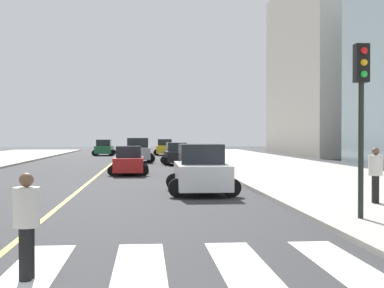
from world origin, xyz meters
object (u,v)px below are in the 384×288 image
object	(u,v)px
car_silver_third	(138,151)
pedestrian_crossing	(27,221)
car_green_sixth	(104,148)
car_yellow_nearest	(165,148)
car_black_fourth	(177,154)
pedestrian_waiting_east	(375,172)
car_red_seventh	(129,161)
car_blue_fifth	(136,150)
car_white_second	(201,170)
traffic_light_near_corner	(361,95)

from	to	relation	value
car_silver_third	pedestrian_crossing	world-z (taller)	car_silver_third
car_silver_third	car_green_sixth	distance (m)	16.86
car_yellow_nearest	car_black_fourth	world-z (taller)	car_yellow_nearest
car_yellow_nearest	car_silver_third	world-z (taller)	car_silver_third
pedestrian_waiting_east	car_red_seventh	bearing A→B (deg)	40.71
car_silver_third	car_green_sixth	bearing A→B (deg)	-76.63
car_black_fourth	car_blue_fifth	distance (m)	15.12
car_white_second	car_black_fourth	size ratio (longest dim) A/B	1.11
car_red_seventh	pedestrian_crossing	world-z (taller)	pedestrian_crossing
car_yellow_nearest	car_black_fourth	bearing A→B (deg)	92.53
car_black_fourth	car_red_seventh	size ratio (longest dim) A/B	1.05
car_silver_third	car_black_fourth	world-z (taller)	car_silver_third
traffic_light_near_corner	pedestrian_crossing	size ratio (longest dim) A/B	2.65
car_white_second	pedestrian_waiting_east	world-z (taller)	car_white_second
car_yellow_nearest	car_silver_third	distance (m)	16.99
car_blue_fifth	pedestrian_waiting_east	distance (m)	42.01
car_green_sixth	car_red_seventh	size ratio (longest dim) A/B	1.10
car_green_sixth	car_black_fourth	bearing A→B (deg)	-69.71
car_white_second	traffic_light_near_corner	size ratio (longest dim) A/B	0.97
pedestrian_crossing	car_green_sixth	bearing A→B (deg)	-171.17
car_white_second	car_blue_fifth	xyz separation A→B (m)	(-3.28, 36.33, -0.13)
car_red_seventh	car_black_fourth	bearing A→B (deg)	-107.73
car_green_sixth	car_red_seventh	world-z (taller)	car_green_sixth
car_white_second	car_green_sixth	bearing A→B (deg)	-80.15
car_blue_fifth	traffic_light_near_corner	distance (m)	44.84
car_green_sixth	car_red_seventh	distance (m)	31.89
pedestrian_waiting_east	car_black_fourth	bearing A→B (deg)	23.18
pedestrian_crossing	pedestrian_waiting_east	distance (m)	12.21
car_silver_third	pedestrian_waiting_east	world-z (taller)	car_silver_third
car_black_fourth	car_green_sixth	size ratio (longest dim) A/B	0.95
car_blue_fifth	pedestrian_crossing	size ratio (longest dim) A/B	2.21
car_red_seventh	pedestrian_waiting_east	world-z (taller)	pedestrian_waiting_east
car_blue_fifth	car_red_seventh	xyz separation A→B (m)	(0.07, -25.53, -0.00)
car_silver_third	car_white_second	bearing A→B (deg)	95.53
car_white_second	car_silver_third	distance (m)	26.29
car_silver_third	traffic_light_near_corner	world-z (taller)	traffic_light_near_corner
car_blue_fifth	traffic_light_near_corner	bearing A→B (deg)	98.83
car_blue_fifth	car_green_sixth	world-z (taller)	car_green_sixth
car_yellow_nearest	traffic_light_near_corner	size ratio (longest dim) A/B	0.94
car_blue_fifth	car_red_seventh	world-z (taller)	car_blue_fifth
car_yellow_nearest	pedestrian_crossing	world-z (taller)	car_yellow_nearest
car_red_seventh	traffic_light_near_corner	xyz separation A→B (m)	(6.59, -18.75, 2.56)
car_blue_fifth	car_red_seventh	bearing A→B (deg)	90.43
car_black_fourth	traffic_light_near_corner	distance (m)	29.84
car_silver_third	car_green_sixth	world-z (taller)	car_silver_third
car_black_fourth	car_blue_fifth	size ratio (longest dim) A/B	1.05
car_black_fourth	pedestrian_waiting_east	distance (m)	26.91
car_white_second	car_green_sixth	world-z (taller)	car_white_second
car_black_fourth	car_blue_fifth	world-z (taller)	car_black_fourth
car_black_fourth	pedestrian_crossing	bearing A→B (deg)	80.83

